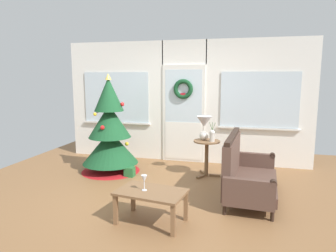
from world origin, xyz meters
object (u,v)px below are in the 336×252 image
at_px(table_lamp, 204,125).
at_px(coffee_table, 151,196).
at_px(christmas_tree, 110,134).
at_px(settee_sofa, 244,173).
at_px(flower_vase, 212,135).
at_px(side_table, 207,151).
at_px(gift_box, 130,172).
at_px(wine_glass, 144,179).

relative_size(table_lamp, coffee_table, 0.49).
bearing_deg(christmas_tree, settee_sofa, -15.51).
xyz_separation_m(table_lamp, coffee_table, (-0.36, -2.04, -0.60)).
relative_size(flower_vase, coffee_table, 0.39).
relative_size(settee_sofa, side_table, 2.36).
bearing_deg(table_lamp, gift_box, -161.90).
relative_size(settee_sofa, coffee_table, 1.72).
bearing_deg(coffee_table, settee_sofa, 45.74).
bearing_deg(flower_vase, wine_glass, -107.45).
relative_size(christmas_tree, wine_glass, 9.56).
distance_m(christmas_tree, settee_sofa, 2.62).
xyz_separation_m(side_table, flower_vase, (0.10, -0.06, 0.31)).
bearing_deg(settee_sofa, christmas_tree, 164.49).
relative_size(settee_sofa, flower_vase, 4.45).
relative_size(wine_glass, gift_box, 1.13).
distance_m(settee_sofa, coffee_table, 1.58).
height_order(christmas_tree, table_lamp, christmas_tree).
xyz_separation_m(christmas_tree, settee_sofa, (2.50, -0.70, -0.34)).
bearing_deg(wine_glass, gift_box, 117.48).
distance_m(christmas_tree, wine_glass, 2.26).
relative_size(settee_sofa, gift_box, 8.99).
height_order(settee_sofa, side_table, settee_sofa).
height_order(christmas_tree, settee_sofa, christmas_tree).
bearing_deg(flower_vase, settee_sofa, -54.16).
height_order(flower_vase, gift_box, flower_vase).
xyz_separation_m(table_lamp, wine_glass, (-0.45, -2.04, -0.39)).
distance_m(christmas_tree, table_lamp, 1.79).
xyz_separation_m(settee_sofa, gift_box, (-2.03, 0.48, -0.29)).
relative_size(christmas_tree, flower_vase, 5.33).
xyz_separation_m(flower_vase, gift_box, (-1.45, -0.32, -0.69)).
bearing_deg(coffee_table, table_lamp, 79.88).
bearing_deg(gift_box, flower_vase, 12.51).
relative_size(side_table, coffee_table, 0.73).
relative_size(side_table, flower_vase, 1.89).
bearing_deg(gift_box, table_lamp, 18.10).
distance_m(table_lamp, wine_glass, 2.13).
bearing_deg(flower_vase, coffee_table, -105.12).
distance_m(side_table, flower_vase, 0.33).
xyz_separation_m(table_lamp, gift_box, (-1.29, -0.42, -0.86)).
distance_m(settee_sofa, table_lamp, 1.30).
bearing_deg(table_lamp, coffee_table, -100.12).
bearing_deg(wine_glass, coffee_table, 2.31).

